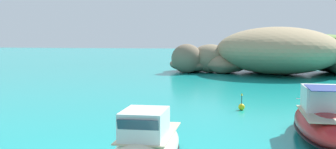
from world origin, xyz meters
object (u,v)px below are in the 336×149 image
islet_large (284,53)px  motorboat_red (322,121)px  channel_buoy (242,106)px  islet_small (208,62)px  motorboat_cream (147,147)px

islet_large → motorboat_red: (-1.64, -47.05, -2.49)m
islet_large → channel_buoy: bearing=-100.0°
islet_small → motorboat_red: size_ratio=1.33×
islet_large → islet_small: bearing=-176.9°
motorboat_cream → channel_buoy: bearing=75.3°
islet_large → motorboat_red: 47.14m
islet_large → islet_small: 13.21m
motorboat_red → motorboat_cream: bearing=-141.2°
motorboat_cream → channel_buoy: 17.22m
islet_small → motorboat_red: (11.45, -46.35, -0.81)m
islet_large → islet_small: size_ratio=2.11×
motorboat_red → channel_buoy: 10.40m
islet_large → motorboat_cream: 55.81m
motorboat_cream → motorboat_red: (9.43, 7.59, 0.12)m
motorboat_cream → islet_small: bearing=92.1°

